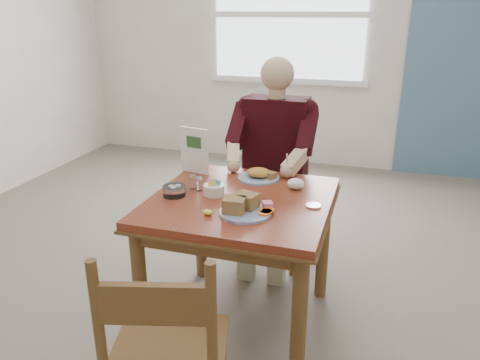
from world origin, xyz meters
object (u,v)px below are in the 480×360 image
(near_plate, at_px, (244,207))
(far_plate, at_px, (260,175))
(chair_near, at_px, (167,358))
(diner, at_px, (274,149))
(table, at_px, (241,218))
(chair_far, at_px, (275,192))

(near_plate, relative_size, far_plate, 0.91)
(chair_near, relative_size, near_plate, 3.52)
(diner, bearing_deg, chair_near, -90.07)
(table, height_order, diner, diner)
(diner, xyz_separation_m, near_plate, (0.07, -0.88, -0.03))
(chair_far, relative_size, far_plate, 3.21)
(diner, relative_size, far_plate, 4.69)
(near_plate, bearing_deg, chair_far, 94.13)
(chair_far, bearing_deg, far_plate, -88.00)
(table, distance_m, chair_near, 0.91)
(chair_near, xyz_separation_m, near_plate, (0.07, 0.72, 0.30))
(table, relative_size, chair_near, 0.97)
(diner, bearing_deg, table, -90.00)
(chair_far, xyz_separation_m, near_plate, (0.07, -0.97, 0.30))
(near_plate, bearing_deg, diner, 94.55)
(chair_far, bearing_deg, table, -90.00)
(diner, relative_size, near_plate, 5.13)
(chair_near, height_order, diner, diner)
(diner, bearing_deg, chair_far, 90.01)
(chair_far, height_order, diner, diner)
(chair_near, bearing_deg, diner, 89.93)
(chair_near, bearing_deg, chair_far, 89.94)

